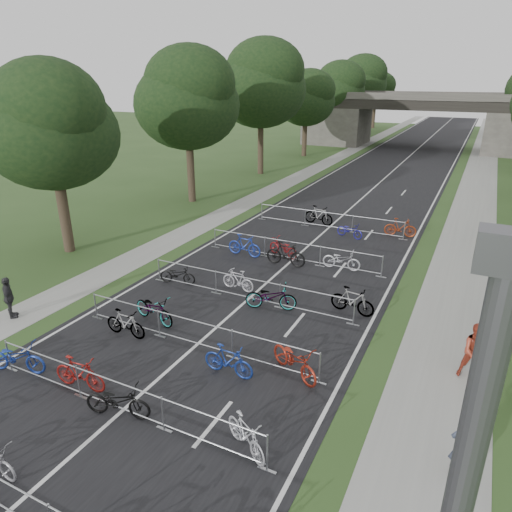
{
  "coord_description": "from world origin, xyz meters",
  "views": [
    {
      "loc": [
        8.09,
        -0.42,
        8.9
      ],
      "look_at": [
        -0.72,
        17.32,
        1.1
      ],
      "focal_mm": 32.0,
      "sensor_mm": 36.0,
      "label": 1
    }
  ],
  "objects_px": {
    "overpass_bridge": "(422,121)",
    "pedestrian_c": "(9,298)",
    "pedestrian_b": "(476,352)",
    "pedestrian_a": "(465,448)"
  },
  "relations": [
    {
      "from": "overpass_bridge",
      "to": "pedestrian_c",
      "type": "relative_size",
      "value": 18.1
    },
    {
      "from": "pedestrian_b",
      "to": "pedestrian_c",
      "type": "distance_m",
      "value": 16.95
    },
    {
      "from": "pedestrian_a",
      "to": "pedestrian_b",
      "type": "xyz_separation_m",
      "value": [
        0.07,
        4.43,
        0.0
      ]
    },
    {
      "from": "pedestrian_a",
      "to": "pedestrian_b",
      "type": "distance_m",
      "value": 4.43
    },
    {
      "from": "pedestrian_a",
      "to": "pedestrian_c",
      "type": "xyz_separation_m",
      "value": [
        -16.43,
        0.55,
        -0.08
      ]
    },
    {
      "from": "pedestrian_a",
      "to": "pedestrian_c",
      "type": "distance_m",
      "value": 16.44
    },
    {
      "from": "overpass_bridge",
      "to": "pedestrian_b",
      "type": "relative_size",
      "value": 16.51
    },
    {
      "from": "pedestrian_b",
      "to": "pedestrian_c",
      "type": "bearing_deg",
      "value": 176.58
    },
    {
      "from": "pedestrian_a",
      "to": "overpass_bridge",
      "type": "bearing_deg",
      "value": -94.75
    },
    {
      "from": "overpass_bridge",
      "to": "pedestrian_c",
      "type": "height_order",
      "value": "overpass_bridge"
    }
  ]
}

